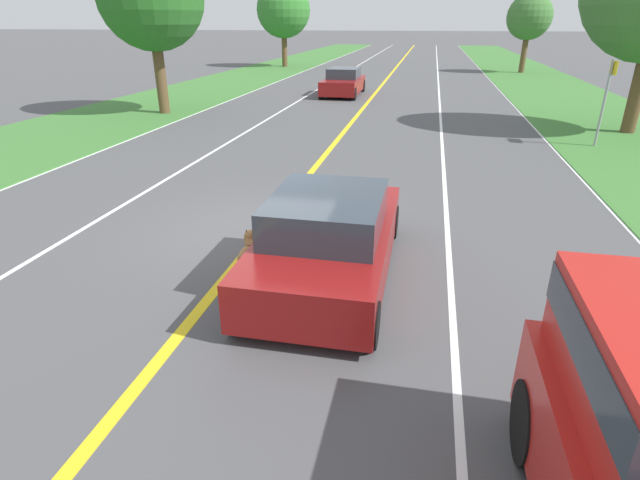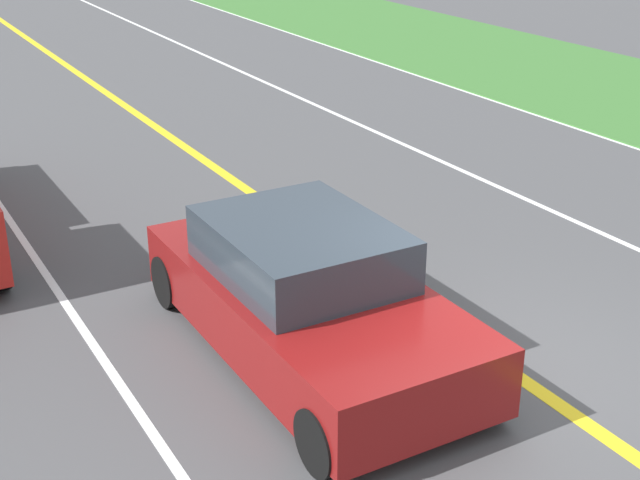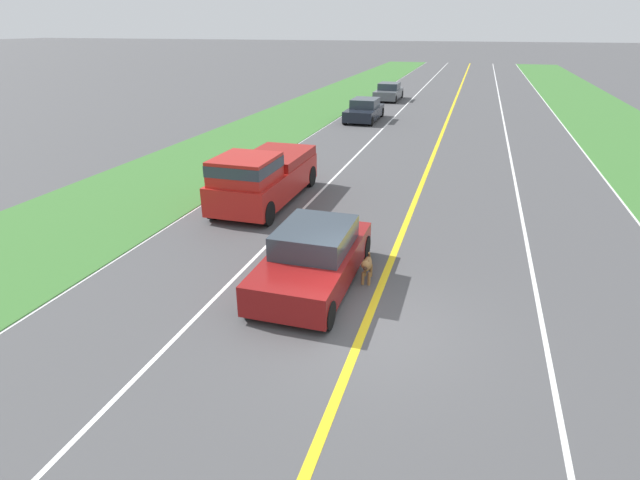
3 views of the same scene
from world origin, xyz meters
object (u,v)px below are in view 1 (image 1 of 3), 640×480
Objects in this scene: roadside_tree_right_far at (529,17)px; roadside_tree_left_far at (283,10)px; street_sign at (607,93)px; dog at (247,253)px; oncoming_car at (343,83)px; ego_car at (328,239)px.

roadside_tree_right_far is 19.46m from roadside_tree_left_far.
street_sign is (17.91, -26.98, -2.85)m from roadside_tree_left_far.
roadside_tree_right_far is (9.43, 36.35, 3.50)m from dog.
dog is at bearing 95.44° from oncoming_car.
roadside_tree_right_far is at bearing 69.58° from dog.
roadside_tree_left_far reaches higher than ego_car.
oncoming_car is (-3.23, 20.83, 0.00)m from ego_car.
dog is at bearing -126.16° from street_sign.
roadside_tree_right_far is at bearing 86.69° from street_sign.
street_sign reaches higher than dog.
street_sign is (6.74, 10.52, 1.03)m from ego_car.
dog is 0.17× the size of roadside_tree_left_far.
oncoming_car is 1.63× the size of street_sign.
roadside_tree_right_far is 0.83× the size of roadside_tree_left_far.
oncoming_car is at bearing 98.81° from ego_car.
dog is at bearing -75.27° from roadside_tree_left_far.
street_sign is at bearing 134.05° from oncoming_car.
roadside_tree_right_far is at bearing -4.49° from roadside_tree_left_far.
roadside_tree_left_far reaches higher than street_sign.
roadside_tree_left_far is at bearing 106.59° from ego_car.
roadside_tree_right_far reaches higher than oncoming_car.
oncoming_car is at bearing 134.05° from street_sign.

